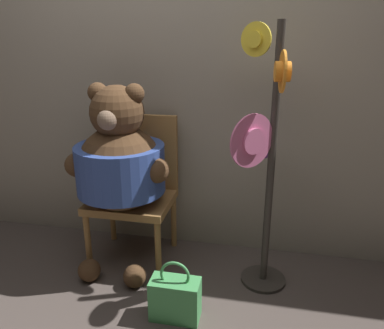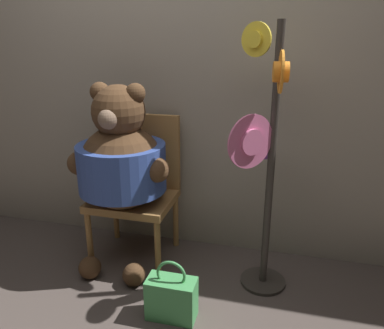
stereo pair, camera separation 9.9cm
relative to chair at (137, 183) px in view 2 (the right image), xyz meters
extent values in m
plane|color=#4C423D|center=(0.24, -0.49, -0.52)|extent=(14.00, 14.00, 0.00)
cube|color=gray|center=(0.24, 0.25, 0.67)|extent=(8.00, 0.10, 2.37)
cylinder|color=#9E703D|center=(-0.24, -0.28, -0.32)|extent=(0.04, 0.04, 0.40)
cylinder|color=#9E703D|center=(0.24, -0.28, -0.32)|extent=(0.04, 0.04, 0.40)
cylinder|color=#9E703D|center=(-0.24, 0.11, -0.32)|extent=(0.04, 0.04, 0.40)
cylinder|color=#9E703D|center=(0.24, 0.11, -0.32)|extent=(0.04, 0.04, 0.40)
cube|color=#9E703D|center=(0.00, -0.09, -0.09)|extent=(0.54, 0.46, 0.05)
cube|color=#9E703D|center=(0.00, 0.13, 0.19)|extent=(0.54, 0.04, 0.53)
sphere|color=#4C331E|center=(-0.03, -0.15, 0.16)|extent=(0.55, 0.55, 0.55)
cylinder|color=#334C99|center=(-0.03, -0.15, 0.16)|extent=(0.56, 0.56, 0.30)
sphere|color=#4C331E|center=(-0.03, -0.15, 0.52)|extent=(0.33, 0.33, 0.33)
sphere|color=#4C331E|center=(-0.15, -0.15, 0.64)|extent=(0.12, 0.12, 0.12)
sphere|color=#4C331E|center=(0.08, -0.15, 0.64)|extent=(0.12, 0.12, 0.12)
sphere|color=#7A604C|center=(-0.03, -0.29, 0.51)|extent=(0.12, 0.12, 0.12)
sphere|color=#4C331E|center=(-0.29, -0.22, 0.19)|extent=(0.15, 0.15, 0.15)
sphere|color=#4C331E|center=(0.23, -0.22, 0.19)|extent=(0.15, 0.15, 0.15)
sphere|color=#4C331E|center=(-0.18, -0.40, -0.45)|extent=(0.14, 0.14, 0.14)
sphere|color=#4C331E|center=(0.12, -0.40, -0.45)|extent=(0.14, 0.14, 0.14)
cylinder|color=#332D28|center=(0.90, -0.18, -0.51)|extent=(0.28, 0.28, 0.02)
cylinder|color=#332D28|center=(0.90, -0.18, 0.26)|extent=(0.04, 0.04, 1.56)
cylinder|color=#D16693|center=(0.79, -0.30, 0.43)|extent=(0.22, 0.22, 0.30)
cylinder|color=#D16693|center=(0.79, -0.30, 0.43)|extent=(0.13, 0.13, 0.14)
cylinder|color=yellow|center=(0.77, -0.12, 0.94)|extent=(0.17, 0.09, 0.18)
cylinder|color=yellow|center=(0.77, -0.12, 0.94)|extent=(0.10, 0.09, 0.09)
cylinder|color=#7A388E|center=(0.84, -0.07, 0.37)|extent=(0.10, 0.20, 0.21)
cylinder|color=#7A388E|center=(0.84, -0.07, 0.37)|extent=(0.10, 0.12, 0.10)
cylinder|color=orange|center=(0.92, -0.33, 0.79)|extent=(0.04, 0.21, 0.21)
cylinder|color=orange|center=(0.92, -0.33, 0.79)|extent=(0.09, 0.11, 0.10)
cube|color=#479E56|center=(0.43, -0.62, -0.40)|extent=(0.27, 0.14, 0.24)
torus|color=#479E56|center=(0.43, -0.62, -0.24)|extent=(0.16, 0.02, 0.16)
camera|label=1|loc=(0.86, -2.25, 0.95)|focal=35.00mm
camera|label=2|loc=(0.96, -2.23, 0.95)|focal=35.00mm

